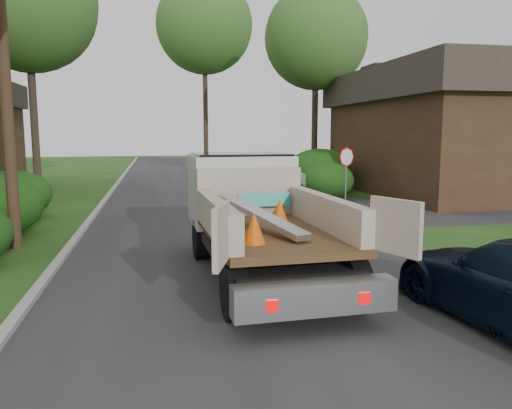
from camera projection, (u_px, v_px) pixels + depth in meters
The scene contains 16 objects.
ground at pixel (260, 294), 9.30m from camera, with size 120.00×120.00×0.00m, color #234413.
road at pixel (206, 212), 19.01m from camera, with size 8.00×90.00×0.02m, color #28282B.
side_street at pixel (502, 207), 20.37m from camera, with size 16.00×7.00×0.02m, color #28282B.
curb_left at pixel (94, 214), 18.20m from camera, with size 0.20×90.00×0.12m, color #9E9E99.
curb_right at pixel (310, 208), 19.80m from camera, with size 0.20×90.00×0.12m, color #9E9E99.
stop_sign at pixel (346, 166), 18.80m from camera, with size 0.71×0.32×2.48m.
utility_pole at pixel (3, 44), 12.34m from camera, with size 2.42×1.25×10.00m.
house_right at pixel (457, 130), 24.98m from camera, with size 9.72×12.96×6.20m.
hedge_left_c at pixel (13, 194), 17.57m from camera, with size 2.60×2.60×1.70m, color #1A410F.
hedge_right_a at pixel (326, 180), 22.93m from camera, with size 2.60×2.60×1.70m, color #1A410F.
hedge_right_b at pixel (319, 170), 25.94m from camera, with size 3.38×3.38×2.21m, color #1A410F.
tree_left_far at pixel (27, 3), 23.08m from camera, with size 6.40×6.40×12.20m.
tree_right_far at pixel (316, 38), 28.98m from camera, with size 6.00×6.00×11.50m.
tree_center_far at pixel (204, 26), 37.26m from camera, with size 7.20×7.20×14.60m.
flatbed_truck at pixel (251, 206), 11.13m from camera, with size 3.10×6.71×2.50m.
black_pickup at pixel (278, 196), 17.84m from camera, with size 2.47×5.36×1.49m, color black.
Camera 1 is at (-1.84, -8.78, 2.97)m, focal length 35.00 mm.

